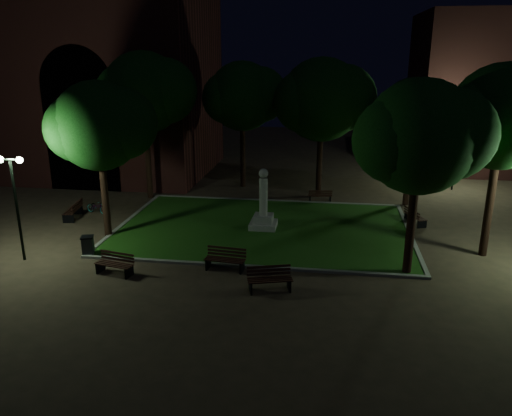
# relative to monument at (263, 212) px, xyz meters

# --- Properties ---
(ground) EXTENTS (80.00, 80.00, 0.00)m
(ground) POSITION_rel_monument_xyz_m (0.00, -2.00, -0.96)
(ground) COLOR #423224
(lawn) EXTENTS (15.00, 10.00, 0.08)m
(lawn) POSITION_rel_monument_xyz_m (0.00, 0.00, -0.92)
(lawn) COLOR #1E4A11
(lawn) RESTS_ON ground
(lawn_kerb) EXTENTS (15.40, 10.40, 0.12)m
(lawn_kerb) POSITION_rel_monument_xyz_m (0.00, 0.00, -0.90)
(lawn_kerb) COLOR slate
(lawn_kerb) RESTS_ON ground
(monument) EXTENTS (1.40, 1.40, 3.20)m
(monument) POSITION_rel_monument_xyz_m (0.00, 0.00, 0.00)
(monument) COLOR gray
(monument) RESTS_ON lawn
(building_main) EXTENTS (20.00, 12.00, 15.00)m
(building_main) POSITION_rel_monument_xyz_m (-15.86, 11.79, 6.42)
(building_main) COLOR #57231F
(building_main) RESTS_ON ground
(tree_west) EXTENTS (5.31, 4.33, 7.80)m
(tree_west) POSITION_rel_monument_xyz_m (-7.59, -2.27, 4.66)
(tree_west) COLOR black
(tree_west) RESTS_ON ground
(tree_north_er) EXTENTS (6.33, 5.17, 8.78)m
(tree_north_er) POSITION_rel_monument_xyz_m (2.82, 6.80, 5.23)
(tree_north_er) COLOR black
(tree_north_er) RESTS_ON ground
(tree_ne) EXTENTS (5.17, 4.22, 7.67)m
(tree_ne) POSITION_rel_monument_xyz_m (8.19, 5.68, 4.59)
(tree_ne) COLOR black
(tree_ne) RESTS_ON ground
(tree_east) EXTENTS (5.59, 4.56, 8.65)m
(tree_east) POSITION_rel_monument_xyz_m (10.64, -2.09, 5.40)
(tree_east) COLOR black
(tree_east) RESTS_ON ground
(tree_se) EXTENTS (5.62, 4.59, 8.12)m
(tree_se) POSITION_rel_monument_xyz_m (6.88, -4.67, 4.86)
(tree_se) COLOR black
(tree_se) RESTS_ON ground
(tree_nw) EXTENTS (6.12, 5.00, 9.15)m
(tree_nw) POSITION_rel_monument_xyz_m (-7.93, 4.90, 5.69)
(tree_nw) COLOR black
(tree_nw) RESTS_ON ground
(tree_far_north) EXTENTS (5.64, 4.61, 8.51)m
(tree_far_north) POSITION_rel_monument_xyz_m (-2.48, 8.57, 5.24)
(tree_far_north) COLOR black
(tree_far_north) RESTS_ON ground
(lamppost_sw) EXTENTS (1.18, 0.28, 4.75)m
(lamppost_sw) POSITION_rel_monument_xyz_m (-10.17, -5.70, 2.34)
(lamppost_sw) COLOR black
(lamppost_sw) RESTS_ON ground
(lamppost_nw) EXTENTS (1.18, 0.28, 4.51)m
(lamppost_nw) POSITION_rel_monument_xyz_m (-11.63, 7.84, 2.19)
(lamppost_nw) COLOR black
(lamppost_nw) RESTS_ON ground
(lamppost_ne) EXTENTS (1.18, 0.28, 4.37)m
(lamppost_ne) POSITION_rel_monument_xyz_m (11.73, 9.81, 2.11)
(lamppost_ne) COLOR black
(lamppost_ne) RESTS_ON ground
(bench_near_left) EXTENTS (1.80, 0.79, 0.96)m
(bench_near_left) POSITION_rel_monument_xyz_m (-0.92, -5.41, -0.51)
(bench_near_left) COLOR black
(bench_near_left) RESTS_ON ground
(bench_near_right) EXTENTS (1.86, 1.08, 0.96)m
(bench_near_right) POSITION_rel_monument_xyz_m (1.20, -7.08, -0.50)
(bench_near_right) COLOR black
(bench_near_right) RESTS_ON ground
(bench_west_near) EXTENTS (1.74, 0.91, 0.91)m
(bench_west_near) POSITION_rel_monument_xyz_m (-5.45, -6.52, -0.53)
(bench_west_near) COLOR black
(bench_west_near) RESTS_ON ground
(bench_left_side) EXTENTS (0.92, 1.88, 0.99)m
(bench_left_side) POSITION_rel_monument_xyz_m (-10.81, 0.15, -0.49)
(bench_left_side) COLOR black
(bench_left_side) RESTS_ON ground
(bench_right_side) EXTENTS (1.08, 1.65, 0.86)m
(bench_right_side) POSITION_rel_monument_xyz_m (8.07, 1.97, -0.55)
(bench_right_side) COLOR black
(bench_right_side) RESTS_ON ground
(bench_far_side) EXTENTS (1.50, 0.68, 0.80)m
(bench_far_side) POSITION_rel_monument_xyz_m (2.86, 5.49, -0.58)
(bench_far_side) COLOR black
(bench_far_side) RESTS_ON ground
(trash_bin) EXTENTS (0.68, 0.68, 0.93)m
(trash_bin) POSITION_rel_monument_xyz_m (-7.52, -4.79, -0.48)
(trash_bin) COLOR black
(trash_bin) RESTS_ON ground
(bicycle) EXTENTS (1.59, 0.99, 0.79)m
(bicycle) POSITION_rel_monument_xyz_m (-9.96, 1.23, -0.56)
(bicycle) COLOR black
(bicycle) RESTS_ON ground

